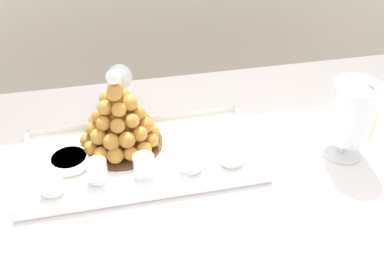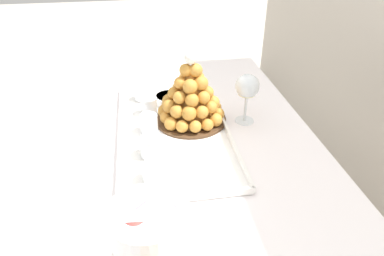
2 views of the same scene
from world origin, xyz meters
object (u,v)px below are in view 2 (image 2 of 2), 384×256
at_px(serving_tray, 173,131).
at_px(wine_glass, 247,88).
at_px(dessert_cup_centre, 149,124).
at_px(creme_brulee_ramekin, 169,98).
at_px(dessert_cup_left, 143,94).
at_px(dessert_cup_mid_right, 150,147).
at_px(dessert_cup_right, 155,173).
at_px(croquembouche, 191,97).
at_px(dessert_cup_mid_left, 149,106).
at_px(macaron_goblet, 150,247).

bearing_deg(serving_tray, wine_glass, 97.60).
relative_size(dessert_cup_centre, creme_brulee_ramekin, 0.58).
height_order(dessert_cup_left, dessert_cup_mid_right, dessert_cup_mid_right).
height_order(dessert_cup_left, dessert_cup_right, dessert_cup_right).
bearing_deg(croquembouche, dessert_cup_mid_left, -117.66).
relative_size(dessert_cup_right, macaron_goblet, 0.28).
bearing_deg(dessert_cup_mid_right, dessert_cup_left, -178.61).
bearing_deg(macaron_goblet, dessert_cup_centre, 177.89).
relative_size(serving_tray, dessert_cup_mid_left, 11.00).
height_order(dessert_cup_mid_left, macaron_goblet, macaron_goblet).
xyz_separation_m(dessert_cup_centre, macaron_goblet, (0.53, -0.02, 0.10)).
bearing_deg(creme_brulee_ramekin, wine_glass, 55.83).
bearing_deg(wine_glass, dessert_cup_centre, -84.55).
height_order(croquembouche, creme_brulee_ramekin, croquembouche).
bearing_deg(croquembouche, dessert_cup_right, -25.57).
distance_m(serving_tray, dessert_cup_mid_left, 0.14).
xyz_separation_m(dessert_cup_left, dessert_cup_mid_right, (0.34, 0.01, 0.00)).
bearing_deg(dessert_cup_centre, dessert_cup_left, -177.10).
distance_m(dessert_cup_centre, macaron_goblet, 0.54).
bearing_deg(wine_glass, croquembouche, -96.11).
xyz_separation_m(dessert_cup_mid_left, creme_brulee_ramekin, (-0.07, 0.07, -0.01)).
height_order(serving_tray, wine_glass, wine_glass).
distance_m(dessert_cup_left, dessert_cup_right, 0.45).
xyz_separation_m(dessert_cup_left, dessert_cup_mid_left, (0.11, 0.02, 0.00)).
bearing_deg(dessert_cup_left, wine_glass, 58.77).
distance_m(serving_tray, croquembouche, 0.12).
height_order(croquembouche, dessert_cup_mid_left, croquembouche).
bearing_deg(wine_glass, serving_tray, -82.40).
relative_size(serving_tray, dessert_cup_left, 10.98).
xyz_separation_m(dessert_cup_mid_right, wine_glass, (-0.15, 0.31, 0.09)).
height_order(croquembouche, macaron_goblet, croquembouche).
bearing_deg(serving_tray, dessert_cup_mid_left, -150.59).
relative_size(croquembouche, creme_brulee_ramekin, 2.29).
distance_m(dessert_cup_mid_right, wine_glass, 0.36).
xyz_separation_m(dessert_cup_centre, dessert_cup_right, (0.23, 0.00, -0.00)).
distance_m(croquembouche, macaron_goblet, 0.60).
xyz_separation_m(dessert_cup_mid_left, wine_glass, (0.09, 0.30, 0.09)).
bearing_deg(dessert_cup_centre, dessert_cup_mid_right, -1.49).
bearing_deg(croquembouche, creme_brulee_ramekin, -157.85).
height_order(dessert_cup_left, dessert_cup_centre, dessert_cup_centre).
distance_m(dessert_cup_right, macaron_goblet, 0.32).
bearing_deg(dessert_cup_right, serving_tray, 162.77).
relative_size(dessert_cup_mid_left, dessert_cup_right, 0.90).
relative_size(dessert_cup_centre, dessert_cup_right, 0.92).
bearing_deg(dessert_cup_right, dessert_cup_left, -178.29).
xyz_separation_m(dessert_cup_mid_left, macaron_goblet, (0.65, -0.03, 0.10)).
bearing_deg(croquembouche, dessert_cup_mid_right, -39.67).
bearing_deg(dessert_cup_right, dessert_cup_mid_right, -177.30).
bearing_deg(dessert_cup_left, dessert_cup_right, 1.71).
relative_size(dessert_cup_mid_left, dessert_cup_centre, 0.98).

